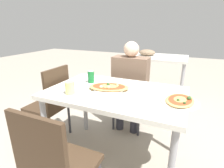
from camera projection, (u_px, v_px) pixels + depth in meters
name	position (u px, v px, depth m)	size (l,w,h in m)	color
ground_plane	(115.00, 158.00, 1.85)	(14.00, 14.00, 0.00)	#9E9384
dining_table	(115.00, 99.00, 1.63)	(1.24, 0.79, 0.76)	silver
chair_far_seated	(132.00, 91.00, 2.34)	(0.40, 0.40, 0.90)	#3F2D1E
chair_near_camera	(56.00, 165.00, 1.09)	(0.40, 0.40, 0.90)	#3F2D1E
chair_side_left	(51.00, 101.00, 2.01)	(0.40, 0.40, 0.90)	#3F2D1E
person_seated	(130.00, 80.00, 2.19)	(0.44, 0.25, 1.15)	#2D2D38
pizza_main	(109.00, 87.00, 1.64)	(0.42, 0.33, 0.06)	white
soda_can	(91.00, 77.00, 1.82)	(0.07, 0.07, 0.12)	#197233
drink_glass	(70.00, 88.00, 1.52)	(0.08, 0.08, 0.11)	#E0DB7F
pizza_second	(180.00, 101.00, 1.35)	(0.28, 0.32, 0.06)	white
background_table	(156.00, 59.00, 3.45)	(1.10, 0.80, 0.88)	silver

